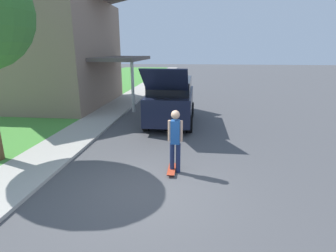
# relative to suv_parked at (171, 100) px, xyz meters

# --- Properties ---
(ground_plane) EXTENTS (120.00, 120.00, 0.00)m
(ground_plane) POSITION_rel_suv_parked_xyz_m (0.02, -6.27, -1.13)
(ground_plane) COLOR #49494C
(lawn) EXTENTS (10.00, 80.00, 0.08)m
(lawn) POSITION_rel_suv_parked_xyz_m (-7.98, -0.27, -1.09)
(lawn) COLOR #478E38
(lawn) RESTS_ON ground_plane
(sidewalk) EXTENTS (1.80, 80.00, 0.10)m
(sidewalk) POSITION_rel_suv_parked_xyz_m (-3.58, -0.27, -1.08)
(sidewalk) COLOR #ADA89E
(sidewalk) RESTS_ON ground_plane
(house) EXTENTS (10.93, 8.19, 8.44)m
(house) POSITION_rel_suv_parked_xyz_m (-8.49, 3.63, 3.33)
(house) COLOR #89705B
(house) RESTS_ON lawn
(suv_parked) EXTENTS (2.11, 5.12, 2.75)m
(suv_parked) POSITION_rel_suv_parked_xyz_m (0.00, 0.00, 0.00)
(suv_parked) COLOR black
(suv_parked) RESTS_ON ground_plane
(car_down_street) EXTENTS (1.96, 4.48, 1.28)m
(car_down_street) POSITION_rel_suv_parked_xyz_m (-1.46, 9.63, -0.50)
(car_down_street) COLOR silver
(car_down_street) RESTS_ON ground_plane
(skateboarder) EXTENTS (0.41, 0.24, 1.81)m
(skateboarder) POSITION_rel_suv_parked_xyz_m (0.64, -5.23, -0.11)
(skateboarder) COLOR #192347
(skateboarder) RESTS_ON ground_plane
(skateboard) EXTENTS (0.23, 0.81, 0.10)m
(skateboard) POSITION_rel_suv_parked_xyz_m (0.55, -5.23, -1.05)
(skateboard) COLOR #B73D23
(skateboard) RESTS_ON ground_plane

